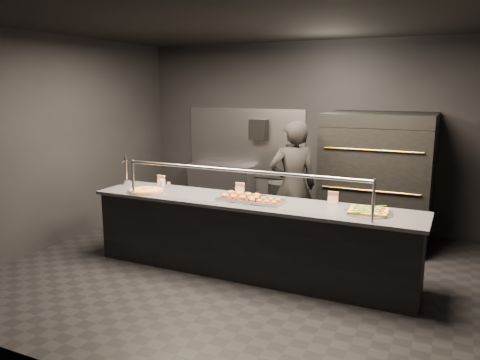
{
  "coord_description": "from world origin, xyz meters",
  "views": [
    {
      "loc": [
        2.23,
        -5.02,
        2.27
      ],
      "look_at": [
        -0.22,
        0.2,
        1.12
      ],
      "focal_mm": 35.0,
      "sensor_mm": 36.0,
      "label": 1
    }
  ],
  "objects": [
    {
      "name": "trash_bin",
      "position": [
        -0.35,
        2.06,
        0.36
      ],
      "size": [
        0.44,
        0.44,
        0.73
      ],
      "primitive_type": "cylinder",
      "color": "black",
      "rests_on": "ground"
    },
    {
      "name": "square_pizza",
      "position": [
        1.4,
        0.05,
        0.94
      ],
      "size": [
        0.53,
        0.53,
        0.05
      ],
      "color": "silver",
      "rests_on": "service_counter"
    },
    {
      "name": "fire_extinguisher",
      "position": [
        -0.35,
        2.4,
        1.06
      ],
      "size": [
        0.14,
        0.14,
        0.51
      ],
      "color": "#B2B2B7",
      "rests_on": "room"
    },
    {
      "name": "prep_shelf",
      "position": [
        -1.6,
        2.32,
        0.45
      ],
      "size": [
        1.2,
        0.35,
        0.9
      ],
      "primitive_type": "cube",
      "color": "#99999E",
      "rests_on": "ground"
    },
    {
      "name": "room",
      "position": [
        -0.02,
        0.05,
        1.5
      ],
      "size": [
        6.04,
        6.0,
        3.0
      ],
      "color": "black",
      "rests_on": "ground"
    },
    {
      "name": "pizza_oven",
      "position": [
        1.2,
        1.9,
        0.97
      ],
      "size": [
        1.5,
        1.23,
        1.91
      ],
      "color": "black",
      "rests_on": "ground"
    },
    {
      "name": "slider_tray_b",
      "position": [
        0.22,
        -0.04,
        0.94
      ],
      "size": [
        0.42,
        0.33,
        0.06
      ],
      "color": "silver",
      "rests_on": "service_counter"
    },
    {
      "name": "service_counter",
      "position": [
        0.0,
        -0.0,
        0.46
      ],
      "size": [
        4.1,
        0.78,
        1.37
      ],
      "color": "black",
      "rests_on": "ground"
    },
    {
      "name": "towel_dispenser",
      "position": [
        -0.9,
        2.39,
        1.55
      ],
      "size": [
        0.3,
        0.2,
        0.35
      ],
      "primitive_type": "cube",
      "color": "black",
      "rests_on": "room"
    },
    {
      "name": "slider_tray_a",
      "position": [
        -0.12,
        0.01,
        0.95
      ],
      "size": [
        0.57,
        0.46,
        0.08
      ],
      "color": "silver",
      "rests_on": "service_counter"
    },
    {
      "name": "condiment_jar",
      "position": [
        -1.37,
        0.2,
        0.97
      ],
      "size": [
        0.17,
        0.07,
        0.11
      ],
      "color": "silver",
      "rests_on": "service_counter"
    },
    {
      "name": "worker",
      "position": [
        0.19,
        1.04,
        0.92
      ],
      "size": [
        0.8,
        0.73,
        1.83
      ],
      "primitive_type": "imported",
      "rotation": [
        0.0,
        0.0,
        3.72
      ],
      "color": "black",
      "rests_on": "ground"
    },
    {
      "name": "beer_tap",
      "position": [
        -1.95,
        0.12,
        1.06
      ],
      "size": [
        0.12,
        0.17,
        0.47
      ],
      "color": "silver",
      "rests_on": "service_counter"
    },
    {
      "name": "round_pizza",
      "position": [
        -1.43,
        -0.13,
        0.94
      ],
      "size": [
        0.51,
        0.51,
        0.03
      ],
      "color": "silver",
      "rests_on": "service_counter"
    },
    {
      "name": "tent_cards",
      "position": [
        -0.26,
        0.28,
        1.0
      ],
      "size": [
        2.54,
        0.04,
        0.15
      ],
      "color": "white",
      "rests_on": "service_counter"
    }
  ]
}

